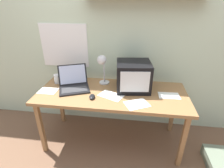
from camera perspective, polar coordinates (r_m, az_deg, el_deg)
ground_plane at (r=2.38m, az=0.00°, el=-17.57°), size 12.00×12.00×0.00m
back_wall at (r=2.19m, az=1.88°, el=17.57°), size 5.60×0.24×2.60m
corner_desk at (r=1.99m, az=0.00°, el=-4.11°), size 1.66×0.69×0.70m
crt_monitor at (r=1.97m, az=6.96°, el=2.61°), size 0.41×0.39×0.32m
laptop at (r=2.07m, az=-12.41°, el=0.40°), size 0.43×0.44×0.24m
desk_lamp at (r=2.02m, az=-3.17°, el=6.50°), size 0.13×0.18×0.37m
juice_glass at (r=2.24m, az=-17.46°, el=1.49°), size 0.07×0.07×0.11m
computer_mouse at (r=1.85m, az=-6.52°, el=-4.14°), size 0.07×0.11×0.03m
loose_paper_near_monitor at (r=1.76m, az=8.14°, el=-6.52°), size 0.28×0.26×0.00m
loose_paper_near_laptop at (r=2.10m, az=-20.15°, el=-2.10°), size 0.20×0.15×0.00m
printed_handout at (r=1.98m, az=18.12°, el=-3.63°), size 0.23×0.15×0.00m
open_notebook at (r=1.88m, az=-0.22°, el=-3.81°), size 0.30×0.25×0.00m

